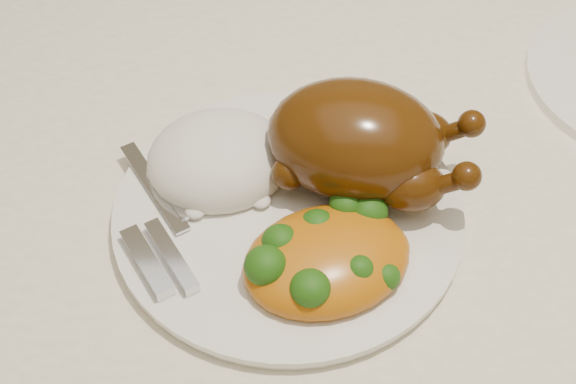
{
  "coord_description": "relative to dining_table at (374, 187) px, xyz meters",
  "views": [
    {
      "loc": [
        -0.11,
        -0.53,
        1.27
      ],
      "look_at": [
        -0.09,
        -0.12,
        0.8
      ],
      "focal_mm": 50.0,
      "sensor_mm": 36.0,
      "label": 1
    }
  ],
  "objects": [
    {
      "name": "tablecloth",
      "position": [
        0.0,
        0.0,
        0.07
      ],
      "size": [
        1.73,
        1.03,
        0.18
      ],
      "color": "white",
      "rests_on": "dining_table"
    },
    {
      "name": "dinner_plate",
      "position": [
        -0.09,
        -0.12,
        0.11
      ],
      "size": [
        0.3,
        0.3,
        0.01
      ],
      "primitive_type": "cylinder",
      "rotation": [
        0.0,
        0.0,
        -0.08
      ],
      "color": "white",
      "rests_on": "tablecloth"
    },
    {
      "name": "roast_chicken",
      "position": [
        -0.03,
        -0.09,
        0.16
      ],
      "size": [
        0.19,
        0.14,
        0.09
      ],
      "rotation": [
        0.0,
        0.0,
        -0.26
      ],
      "color": "#4D2708",
      "rests_on": "dinner_plate"
    },
    {
      "name": "dining_table",
      "position": [
        0.0,
        0.0,
        0.0
      ],
      "size": [
        1.6,
        0.9,
        0.76
      ],
      "color": "brown",
      "rests_on": "floor"
    },
    {
      "name": "cutlery",
      "position": [
        -0.19,
        -0.15,
        0.12
      ],
      "size": [
        0.07,
        0.16,
        0.01
      ],
      "rotation": [
        0.0,
        0.0,
        0.5
      ],
      "color": "silver",
      "rests_on": "dinner_plate"
    },
    {
      "name": "mac_and_cheese",
      "position": [
        -0.06,
        -0.18,
        0.13
      ],
      "size": [
        0.15,
        0.14,
        0.05
      ],
      "rotation": [
        0.0,
        0.0,
        0.33
      ],
      "color": "#C15E0C",
      "rests_on": "dinner_plate"
    },
    {
      "name": "rice_mound",
      "position": [
        -0.15,
        -0.08,
        0.13
      ],
      "size": [
        0.14,
        0.13,
        0.06
      ],
      "rotation": [
        0.0,
        0.0,
        0.17
      ],
      "color": "white",
      "rests_on": "dinner_plate"
    }
  ]
}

